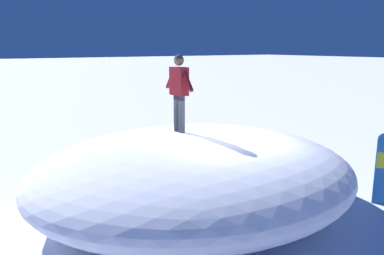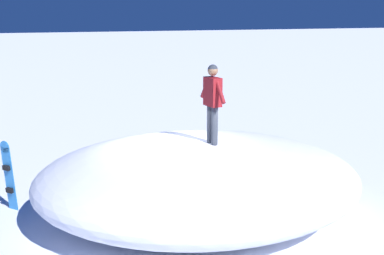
% 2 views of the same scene
% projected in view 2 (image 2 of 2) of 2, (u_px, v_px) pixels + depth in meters
% --- Properties ---
extents(ground, '(240.00, 240.00, 0.00)m').
position_uv_depth(ground, '(169.00, 215.00, 11.78)').
color(ground, white).
extents(snow_mound, '(7.41, 8.26, 1.79)m').
position_uv_depth(snow_mound, '(198.00, 179.00, 11.49)').
color(snow_mound, white).
rests_on(snow_mound, ground).
extents(snowboarder_standing, '(1.02, 0.24, 1.70)m').
position_uv_depth(snowboarder_standing, '(213.00, 97.00, 10.83)').
color(snowboarder_standing, '#333842').
rests_on(snowboarder_standing, snow_mound).
extents(snowboard_primary_upright, '(0.32, 0.29, 1.69)m').
position_uv_depth(snowboard_primary_upright, '(8.00, 175.00, 11.87)').
color(snowboard_primary_upright, '#2672BF').
rests_on(snowboard_primary_upright, ground).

